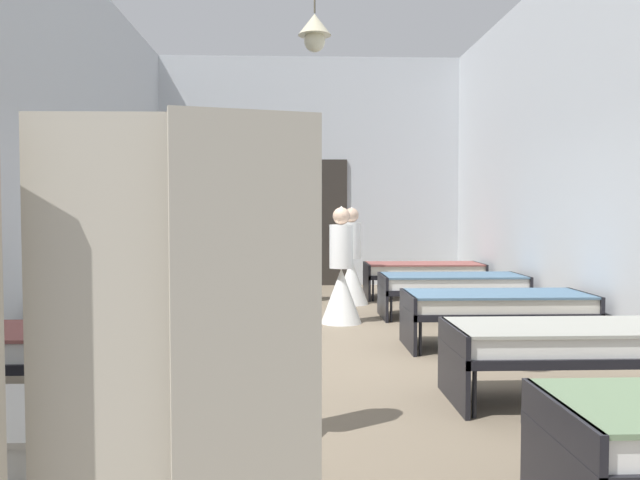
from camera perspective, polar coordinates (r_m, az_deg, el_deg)
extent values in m
cube|color=#7A6B56|center=(6.74, 0.35, -10.04)|extent=(6.30, 11.99, 0.10)
cube|color=silver|center=(12.39, -0.88, 6.07)|extent=(6.10, 0.20, 4.35)
cube|color=silver|center=(7.12, -24.38, 8.41)|extent=(0.20, 11.39, 4.35)
cube|color=silver|center=(7.37, 24.20, 8.21)|extent=(0.20, 11.39, 4.35)
cube|color=#2D2823|center=(12.25, -0.86, 1.55)|extent=(1.40, 0.06, 2.40)
cylinder|color=brown|center=(9.00, -0.48, 20.48)|extent=(0.02, 0.02, 0.32)
cone|color=beige|center=(8.91, -0.48, 18.58)|extent=(0.44, 0.44, 0.28)
sphere|color=beige|center=(8.85, -0.48, 17.21)|extent=(0.28, 0.28, 0.28)
cylinder|color=black|center=(3.43, -13.42, -18.94)|extent=(0.03, 0.03, 0.34)
cube|color=black|center=(3.05, -13.66, -19.40)|extent=(0.04, 0.84, 0.57)
cylinder|color=black|center=(3.59, 18.95, -18.01)|extent=(0.03, 0.03, 0.34)
cube|color=black|center=(3.22, 20.37, -18.29)|extent=(0.04, 0.84, 0.57)
cylinder|color=black|center=(4.53, -10.46, -13.52)|extent=(0.03, 0.03, 0.34)
cylinder|color=black|center=(5.22, -9.32, -11.34)|extent=(0.03, 0.03, 0.34)
cube|color=black|center=(5.02, -19.91, -9.64)|extent=(1.90, 0.84, 0.07)
cube|color=black|center=(4.84, -9.14, -11.03)|extent=(0.04, 0.84, 0.57)
cube|color=white|center=(4.99, -19.93, -8.46)|extent=(1.82, 0.78, 0.14)
cube|color=#8C4C47|center=(4.98, -19.94, -7.54)|extent=(1.86, 0.82, 0.02)
cylinder|color=black|center=(4.65, 13.54, -13.11)|extent=(0.03, 0.03, 0.34)
cylinder|color=black|center=(5.33, 11.39, -11.07)|extent=(0.03, 0.03, 0.34)
cube|color=black|center=(5.23, 21.80, -9.17)|extent=(1.90, 0.84, 0.07)
cube|color=black|center=(4.95, 11.72, -10.75)|extent=(0.04, 0.84, 0.57)
cube|color=white|center=(5.21, 21.82, -8.04)|extent=(1.82, 0.78, 0.14)
cube|color=#9E9E93|center=(5.19, 21.84, -7.15)|extent=(1.86, 0.82, 0.02)
cylinder|color=black|center=(6.76, -22.99, -8.30)|extent=(0.03, 0.03, 0.34)
cylinder|color=black|center=(7.43, -21.01, -7.30)|extent=(0.03, 0.03, 0.34)
cylinder|color=black|center=(6.37, -8.00, -8.79)|extent=(0.03, 0.03, 0.34)
cylinder|color=black|center=(7.07, -7.41, -7.64)|extent=(0.03, 0.03, 0.34)
cube|color=black|center=(6.82, -15.04, -6.34)|extent=(1.90, 0.84, 0.07)
cube|color=black|center=(7.10, -22.43, -6.82)|extent=(0.04, 0.84, 0.57)
cube|color=black|center=(6.69, -7.18, -7.21)|extent=(0.04, 0.84, 0.57)
cube|color=silver|center=(6.80, -15.05, -5.47)|extent=(1.82, 0.78, 0.14)
cube|color=beige|center=(6.79, -15.06, -4.79)|extent=(1.86, 0.82, 0.02)
cylinder|color=black|center=(6.45, 8.89, -8.64)|extent=(0.03, 0.03, 0.34)
cylinder|color=black|center=(7.15, 7.76, -7.53)|extent=(0.03, 0.03, 0.34)
cylinder|color=black|center=(7.00, 23.15, -7.94)|extent=(0.03, 0.03, 0.34)
cylinder|color=black|center=(7.64, 20.82, -7.02)|extent=(0.03, 0.03, 0.34)
cube|color=black|center=(6.98, 15.39, -6.15)|extent=(1.90, 0.84, 0.07)
cube|color=black|center=(6.77, 7.80, -7.10)|extent=(0.04, 0.84, 0.57)
cube|color=black|center=(7.33, 22.38, -6.53)|extent=(0.04, 0.84, 0.57)
cube|color=silver|center=(6.96, 15.40, -5.29)|extent=(1.82, 0.78, 0.14)
cube|color=slate|center=(6.95, 15.41, -4.62)|extent=(1.86, 0.82, 0.02)
cylinder|color=black|center=(8.54, -18.46, -5.98)|extent=(0.03, 0.03, 0.34)
cylinder|color=black|center=(9.23, -17.21, -5.33)|extent=(0.03, 0.03, 0.34)
cylinder|color=black|center=(8.23, -6.68, -6.19)|extent=(0.03, 0.03, 0.34)
cylinder|color=black|center=(8.94, -6.32, -5.48)|extent=(0.03, 0.03, 0.34)
cube|color=black|center=(8.66, -12.26, -4.42)|extent=(1.90, 0.84, 0.07)
cube|color=black|center=(8.88, -18.20, -4.89)|extent=(0.04, 0.84, 0.57)
cube|color=black|center=(8.56, -6.09, -5.05)|extent=(0.04, 0.84, 0.57)
cube|color=white|center=(8.65, -12.27, -3.73)|extent=(1.82, 0.78, 0.14)
cube|color=slate|center=(8.64, -12.27, -3.19)|extent=(1.86, 0.82, 0.02)
cylinder|color=black|center=(8.30, 6.34, -6.11)|extent=(0.03, 0.03, 0.34)
cylinder|color=black|center=(9.00, 5.65, -5.42)|extent=(0.03, 0.03, 0.34)
cylinder|color=black|center=(8.73, 17.76, -5.79)|extent=(0.03, 0.03, 0.34)
cylinder|color=black|center=(9.40, 16.26, -5.17)|extent=(0.03, 0.03, 0.34)
cube|color=black|center=(8.79, 11.62, -4.31)|extent=(1.90, 0.84, 0.07)
cube|color=black|center=(8.63, 5.59, -4.99)|extent=(0.04, 0.84, 0.57)
cube|color=black|center=(9.07, 17.35, -4.72)|extent=(0.04, 0.84, 0.57)
cube|color=white|center=(8.78, 11.63, -3.63)|extent=(1.82, 0.78, 0.14)
cube|color=slate|center=(8.77, 11.63, -3.10)|extent=(1.86, 0.82, 0.02)
cylinder|color=black|center=(10.36, -15.53, -4.45)|extent=(0.03, 0.03, 0.34)
cylinder|color=black|center=(11.06, -14.67, -4.00)|extent=(0.03, 0.03, 0.34)
cylinder|color=black|center=(10.11, -5.85, -4.54)|extent=(0.03, 0.03, 0.34)
cylinder|color=black|center=(10.82, -5.61, -4.07)|extent=(0.03, 0.03, 0.34)
cube|color=black|center=(10.53, -10.47, -3.16)|extent=(1.90, 0.84, 0.07)
cube|color=black|center=(10.71, -15.40, -3.59)|extent=(0.04, 0.84, 0.57)
cube|color=black|center=(10.45, -5.40, -3.66)|extent=(0.04, 0.84, 0.57)
cube|color=silver|center=(10.52, -10.47, -2.59)|extent=(1.82, 0.78, 0.14)
cube|color=tan|center=(10.51, -10.48, -2.15)|extent=(1.86, 0.82, 0.02)
cylinder|color=black|center=(10.16, 4.73, -4.50)|extent=(0.03, 0.03, 0.34)
cylinder|color=black|center=(10.87, 4.26, -4.03)|extent=(0.03, 0.03, 0.34)
cylinder|color=black|center=(10.52, 14.21, -4.33)|extent=(0.03, 0.03, 0.34)
cylinder|color=black|center=(11.20, 13.16, -3.89)|extent=(0.03, 0.03, 0.34)
cube|color=black|center=(10.63, 9.16, -3.10)|extent=(1.90, 0.84, 0.07)
cube|color=black|center=(10.50, 4.17, -3.63)|extent=(0.04, 0.84, 0.57)
cube|color=black|center=(10.86, 13.98, -3.49)|extent=(0.04, 0.84, 0.57)
cube|color=silver|center=(10.62, 9.16, -2.53)|extent=(1.82, 0.78, 0.14)
cube|color=#8C4C47|center=(10.62, 9.17, -2.09)|extent=(1.86, 0.82, 0.02)
cone|color=white|center=(8.18, 1.89, -4.95)|extent=(0.52, 0.52, 0.70)
cylinder|color=white|center=(8.12, 1.90, -0.58)|extent=(0.30, 0.30, 0.55)
sphere|color=beige|center=(8.10, 1.90, 2.14)|extent=(0.22, 0.22, 0.22)
cone|color=white|center=(8.10, 1.91, 2.69)|extent=(0.18, 0.18, 0.10)
cone|color=white|center=(9.82, 2.80, -3.68)|extent=(0.52, 0.52, 0.70)
cylinder|color=white|center=(9.77, 2.81, -0.04)|extent=(0.30, 0.30, 0.55)
sphere|color=beige|center=(9.76, 2.82, 2.22)|extent=(0.22, 0.22, 0.22)
cone|color=white|center=(9.76, 2.82, 2.67)|extent=(0.18, 0.18, 0.10)
cone|color=white|center=(4.13, -3.81, -12.51)|extent=(0.52, 0.52, 0.70)
cylinder|color=white|center=(4.01, -3.84, -3.85)|extent=(0.30, 0.30, 0.55)
sphere|color=beige|center=(3.98, -3.85, 1.66)|extent=(0.22, 0.22, 0.22)
cone|color=white|center=(3.98, -3.86, 2.77)|extent=(0.18, 0.18, 0.10)
cylinder|color=brown|center=(10.19, -2.52, -4.33)|extent=(0.37, 0.37, 0.39)
cylinder|color=brown|center=(10.16, -2.52, -2.68)|extent=(0.06, 0.06, 0.20)
cone|color=#3D7A42|center=(10.13, -2.53, -0.11)|extent=(0.58, 0.58, 0.71)
cube|color=#BCB29E|center=(1.99, -18.81, -14.35)|extent=(0.42, 0.04, 1.70)
cube|color=#BCB29E|center=(1.86, -6.39, -15.44)|extent=(0.41, 0.14, 1.70)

